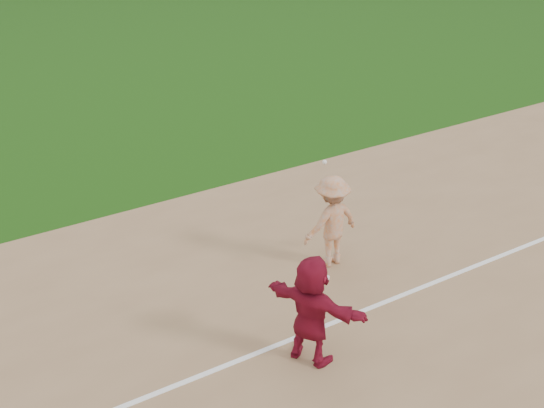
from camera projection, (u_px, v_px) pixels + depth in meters
ground at (314, 298)px, 12.61m from camera, size 160.00×160.00×0.00m
foul_line at (340, 320)px, 12.00m from camera, size 60.00×0.10×0.01m
first_base at (317, 278)px, 13.08m from camera, size 0.45×0.45×0.08m
base_runner at (311, 310)px, 10.68m from camera, size 1.28×1.84×1.91m
first_base_play at (331, 221)px, 13.21m from camera, size 1.26×0.76×2.42m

